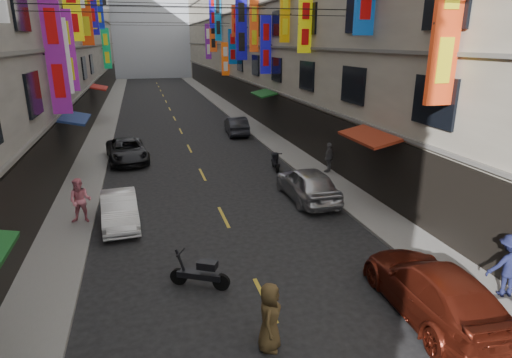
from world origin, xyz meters
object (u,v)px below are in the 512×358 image
car_right_mid (307,184)px  car_left_mid (120,209)px  car_left_far (127,151)px  pedestrian_rfar (329,157)px  pedestrian_lfar (80,201)px  pedestrian_crossing (270,317)px  pedestrian_rnear (509,265)px  scooter_far_right (275,162)px  car_right_far (236,126)px  scooter_crossing (201,274)px  car_right_near (434,290)px

car_right_mid → car_left_mid: bearing=4.2°
car_left_far → pedestrian_rfar: bearing=-34.3°
pedestrian_lfar → pedestrian_crossing: size_ratio=1.05×
pedestrian_rnear → pedestrian_crossing: pedestrian_rnear is taller
pedestrian_lfar → pedestrian_crossing: pedestrian_lfar is taller
car_left_mid → pedestrian_rnear: size_ratio=2.09×
scooter_far_right → pedestrian_crossing: bearing=80.0°
car_right_mid → pedestrian_rnear: bearing=104.9°
car_left_far → pedestrian_rnear: bearing=-66.2°
pedestrian_rnear → pedestrian_rfar: (0.13, 12.00, -0.09)m
car_left_mid → pedestrian_crossing: 9.00m
car_right_mid → car_right_far: size_ratio=1.07×
pedestrian_lfar → pedestrian_rnear: bearing=-25.4°
scooter_crossing → scooter_far_right: same height
car_left_far → pedestrian_crossing: 18.03m
car_right_far → pedestrian_lfar: size_ratio=2.35×
scooter_far_right → pedestrian_rnear: pedestrian_rnear is taller
car_left_mid → car_right_far: car_right_far is taller
car_right_near → car_right_far: car_right_near is taller
scooter_far_right → car_right_far: car_right_far is taller
scooter_far_right → car_right_mid: bearing=97.5°
scooter_crossing → car_left_mid: (-2.39, 5.28, 0.18)m
pedestrian_rfar → scooter_crossing: bearing=6.4°
scooter_far_right → car_right_mid: (-0.05, -4.86, 0.31)m
car_right_near → pedestrian_crossing: 4.44m
car_right_near → pedestrian_rfar: size_ratio=3.08×
car_right_far → pedestrian_rnear: 23.38m
car_right_mid → scooter_far_right: bearing=-91.2°
pedestrian_crossing → scooter_far_right: bearing=7.7°
pedestrian_rnear → pedestrian_rfar: bearing=-79.0°
scooter_far_right → pedestrian_crossing: pedestrian_crossing is taller
pedestrian_rnear → pedestrian_rfar: pedestrian_rnear is taller
car_right_mid → car_right_near: bearing=89.4°
car_right_near → pedestrian_crossing: size_ratio=2.96×
car_right_far → pedestrian_lfar: pedestrian_lfar is taller
car_left_mid → pedestrian_lfar: size_ratio=2.14×
scooter_far_right → pedestrian_rnear: 13.75m
car_left_far → car_right_near: (7.89, -17.56, 0.07)m
pedestrian_crossing → car_left_mid: bearing=49.1°
pedestrian_rfar → pedestrian_crossing: pedestrian_rfar is taller
scooter_crossing → pedestrian_rfar: bearing=-12.9°
scooter_far_right → pedestrian_rfar: pedestrian_rfar is taller
car_left_mid → pedestrian_rfar: 11.28m
pedestrian_lfar → scooter_far_right: bearing=38.6°
scooter_crossing → pedestrian_lfar: (-3.79, 5.59, 0.56)m
scooter_crossing → pedestrian_rfar: 12.36m
car_right_near → car_right_far: bearing=-86.4°
car_left_far → pedestrian_lfar: (-1.51, -9.12, 0.35)m
pedestrian_lfar → pedestrian_rfar: pedestrian_lfar is taller
scooter_far_right → car_left_far: car_left_far is taller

